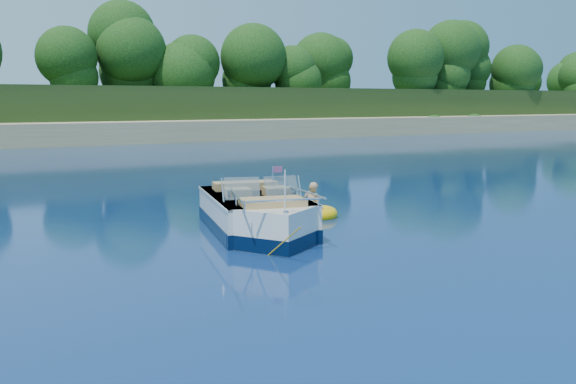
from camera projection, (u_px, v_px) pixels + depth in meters
The scene contains 6 objects.
ground at pixel (499, 254), 12.35m from camera, with size 160.00×160.00×0.00m, color #0A1948.
shoreline at pixel (20, 120), 66.82m from camera, with size 170.00×59.00×6.00m.
treeline at pixel (62, 65), 46.71m from camera, with size 150.00×7.12×8.19m.
motorboat at pixel (259, 217), 14.26m from camera, with size 2.82×5.49×1.86m.
tow_tube at pixel (314, 213), 16.34m from camera, with size 1.59×1.59×0.32m.
boy at pixel (310, 216), 16.41m from camera, with size 0.48×0.32×1.32m, color tan.
Camera 1 is at (-9.58, -8.38, 2.93)m, focal length 40.00 mm.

